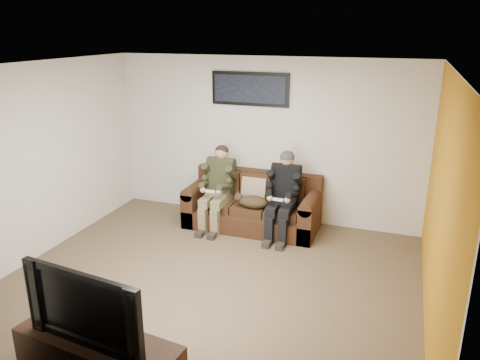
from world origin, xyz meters
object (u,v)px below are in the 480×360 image
at_px(person_left, 218,183).
at_px(cat, 252,201).
at_px(sofa, 253,207).
at_px(framed_poster, 250,89).
at_px(television, 93,303).
at_px(person_right, 284,190).

relative_size(person_left, cat, 1.92).
distance_m(sofa, person_left, 0.67).
bearing_deg(framed_poster, television, -89.72).
bearing_deg(sofa, television, -92.72).
distance_m(framed_poster, television, 4.36).
distance_m(cat, framed_poster, 1.74).
distance_m(cat, television, 3.52).
bearing_deg(sofa, person_right, -17.93).
relative_size(person_right, cat, 1.93).
height_order(sofa, framed_poster, framed_poster).
relative_size(sofa, person_left, 1.62).
relative_size(person_left, person_right, 0.99).
relative_size(person_right, framed_poster, 1.02).
bearing_deg(television, person_left, 102.23).
xyz_separation_m(sofa, person_right, (0.53, -0.17, 0.39)).
bearing_deg(framed_poster, person_right, -37.82).
height_order(sofa, cat, sofa).
bearing_deg(cat, person_left, 169.99).
height_order(sofa, person_right, person_right).
xyz_separation_m(person_right, cat, (-0.46, -0.10, -0.20)).
distance_m(person_left, framed_poster, 1.54).
xyz_separation_m(sofa, person_left, (-0.53, -0.17, 0.39)).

